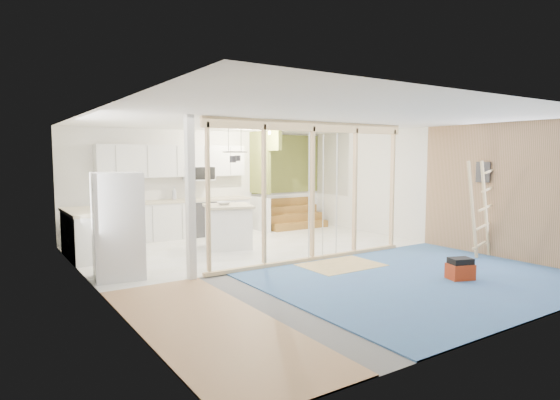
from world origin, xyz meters
TOP-DOWN VIEW (x-y plane):
  - room at (0.00, 0.00)m, footprint 7.01×8.01m
  - floor_overlays at (0.07, 0.06)m, footprint 7.00×8.00m
  - stud_frame at (-0.24, -0.00)m, footprint 4.66×0.14m
  - base_cabinets at (-1.61, 3.36)m, footprint 4.45×2.24m
  - upper_cabinets at (-0.84, 3.82)m, footprint 3.60×0.41m
  - green_partition at (2.04, 3.66)m, footprint 2.25×1.51m
  - pot_rack at (-0.31, 1.89)m, footprint 0.52×0.52m
  - sheathing_panel at (3.48, -2.00)m, footprint 0.02×4.00m
  - electrical_panel at (3.43, -1.40)m, footprint 0.04×0.30m
  - ceiling_light at (1.40, 3.00)m, footprint 0.32×0.32m
  - fridge at (-3.04, 0.70)m, footprint 0.83×0.80m
  - island at (-0.44, 1.97)m, footprint 1.18×1.18m
  - bowl at (-0.52, 2.00)m, footprint 0.29×0.29m
  - soap_bottle_a at (-0.93, 3.80)m, footprint 0.14×0.14m
  - soap_bottle_b at (-0.65, 3.63)m, footprint 0.09×0.09m
  - toolbox at (1.44, -2.37)m, footprint 0.45×0.39m
  - ladder at (3.14, -1.57)m, footprint 1.00×0.06m

SIDE VIEW (x-z plane):
  - floor_overlays at x=0.07m, z-range 0.00..0.02m
  - toolbox at x=1.44m, z-range -0.01..0.35m
  - island at x=-0.44m, z-range 0.00..0.93m
  - base_cabinets at x=-1.61m, z-range 0.00..0.93m
  - fridge at x=-3.04m, z-range 0.00..1.71m
  - green_partition at x=2.04m, z-range -0.36..2.24m
  - ladder at x=3.14m, z-range 0.02..1.88m
  - bowl at x=-0.52m, z-range 0.94..1.00m
  - soap_bottle_b at x=-0.65m, z-range 0.93..1.11m
  - soap_bottle_a at x=-0.93m, z-range 0.93..1.23m
  - sheathing_panel at x=3.48m, z-range 0.00..2.60m
  - room at x=0.00m, z-range 0.00..2.61m
  - stud_frame at x=-0.24m, z-range 0.29..2.89m
  - electrical_panel at x=3.43m, z-range 1.45..1.85m
  - upper_cabinets at x=-0.84m, z-range 1.39..2.25m
  - pot_rack at x=-0.31m, z-range 1.64..2.36m
  - ceiling_light at x=1.40m, z-range 2.50..2.58m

